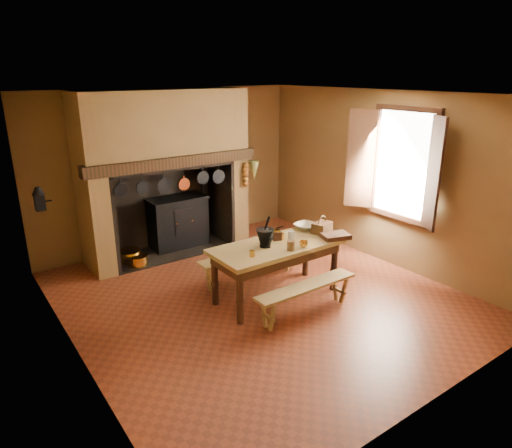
{
  "coord_description": "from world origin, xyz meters",
  "views": [
    {
      "loc": [
        -3.45,
        -4.74,
        3.08
      ],
      "look_at": [
        0.16,
        0.3,
        0.98
      ],
      "focal_mm": 32.0,
      "sensor_mm": 36.0,
      "label": 1
    }
  ],
  "objects_px": {
    "mixing_bowl": "(306,226)",
    "coffee_grinder": "(277,235)",
    "work_table": "(277,253)",
    "bench_front": "(306,293)",
    "iron_range": "(178,221)",
    "wicker_basket": "(322,227)"
  },
  "relations": [
    {
      "from": "iron_range",
      "to": "bench_front",
      "type": "height_order",
      "value": "iron_range"
    },
    {
      "from": "bench_front",
      "to": "coffee_grinder",
      "type": "height_order",
      "value": "coffee_grinder"
    },
    {
      "from": "work_table",
      "to": "bench_front",
      "type": "distance_m",
      "value": 0.72
    },
    {
      "from": "mixing_bowl",
      "to": "coffee_grinder",
      "type": "bearing_deg",
      "value": -171.32
    },
    {
      "from": "iron_range",
      "to": "wicker_basket",
      "type": "height_order",
      "value": "iron_range"
    },
    {
      "from": "bench_front",
      "to": "mixing_bowl",
      "type": "bearing_deg",
      "value": 49.49
    },
    {
      "from": "iron_range",
      "to": "work_table",
      "type": "relative_size",
      "value": 0.86
    },
    {
      "from": "coffee_grinder",
      "to": "wicker_basket",
      "type": "bearing_deg",
      "value": 7.19
    },
    {
      "from": "iron_range",
      "to": "wicker_basket",
      "type": "distance_m",
      "value": 2.84
    },
    {
      "from": "bench_front",
      "to": "mixing_bowl",
      "type": "xyz_separation_m",
      "value": [
        0.75,
        0.87,
        0.52
      ]
    },
    {
      "from": "mixing_bowl",
      "to": "wicker_basket",
      "type": "xyz_separation_m",
      "value": [
        0.08,
        -0.26,
        0.05
      ]
    },
    {
      "from": "coffee_grinder",
      "to": "work_table",
      "type": "bearing_deg",
      "value": -106.68
    },
    {
      "from": "wicker_basket",
      "to": "coffee_grinder",
      "type": "bearing_deg",
      "value": 150.82
    },
    {
      "from": "bench_front",
      "to": "coffee_grinder",
      "type": "xyz_separation_m",
      "value": [
        0.11,
        0.78,
        0.55
      ]
    },
    {
      "from": "iron_range",
      "to": "wicker_basket",
      "type": "xyz_separation_m",
      "value": [
        1.07,
        -2.6,
        0.41
      ]
    },
    {
      "from": "iron_range",
      "to": "coffee_grinder",
      "type": "relative_size",
      "value": 8.52
    },
    {
      "from": "work_table",
      "to": "mixing_bowl",
      "type": "xyz_separation_m",
      "value": [
        0.75,
        0.24,
        0.17
      ]
    },
    {
      "from": "coffee_grinder",
      "to": "mixing_bowl",
      "type": "relative_size",
      "value": 0.56
    },
    {
      "from": "coffee_grinder",
      "to": "mixing_bowl",
      "type": "distance_m",
      "value": 0.64
    },
    {
      "from": "work_table",
      "to": "bench_front",
      "type": "bearing_deg",
      "value": -90.0
    },
    {
      "from": "mixing_bowl",
      "to": "bench_front",
      "type": "bearing_deg",
      "value": -130.51
    },
    {
      "from": "bench_front",
      "to": "mixing_bowl",
      "type": "relative_size",
      "value": 4.54
    }
  ]
}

